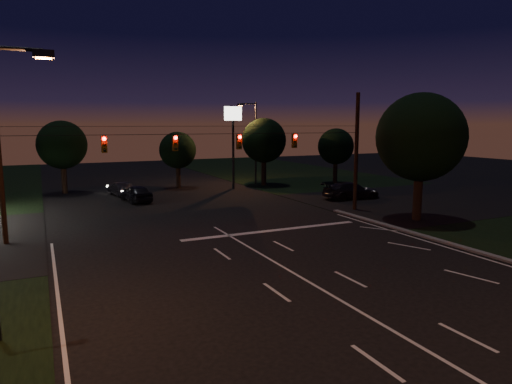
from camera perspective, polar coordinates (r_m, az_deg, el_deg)
ground at (r=17.94m, az=10.89°, el=-13.37°), size 140.00×140.00×0.00m
cross_street_right at (r=42.48m, az=19.97°, el=-1.02°), size 20.00×16.00×0.02m
center_line at (r=14.06m, az=26.49°, el=-20.59°), size 0.14×40.00×0.01m
stop_bar at (r=28.81m, az=2.15°, el=-4.82°), size 12.00×0.50×0.01m
utility_pole_right at (r=36.48m, az=12.20°, el=-2.19°), size 0.30×0.30×9.00m
utility_pole_left at (r=29.19m, az=-28.77°, el=-5.72°), size 0.28×0.28×8.00m
signal_span at (r=30.04m, az=-5.99°, el=6.28°), size 24.00×0.40×1.56m
pole_sign_right at (r=46.93m, az=-2.88°, el=7.99°), size 1.80×0.30×8.40m
street_light_right_far at (r=50.09m, az=-0.31°, el=6.89°), size 2.20×0.35×9.00m
tree_right_near at (r=33.27m, az=19.73°, el=6.34°), size 6.00×6.00×8.76m
tree_far_b at (r=47.56m, az=-23.05°, el=5.37°), size 4.60×4.60×6.98m
tree_far_c at (r=48.32m, az=-9.77°, el=5.12°), size 3.80×3.80×5.86m
tree_far_d at (r=49.66m, az=0.94°, el=6.40°), size 4.80×4.80×7.30m
tree_far_e at (r=52.05m, az=9.89°, el=5.58°), size 4.00×4.00×6.18m
car_oncoming_a at (r=40.58m, az=-14.74°, el=-0.16°), size 2.32×4.51×1.47m
car_oncoming_b at (r=44.58m, az=-16.55°, el=0.39°), size 2.01×4.01×1.26m
car_cross at (r=41.45m, az=11.81°, el=0.16°), size 5.38×2.43×1.53m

